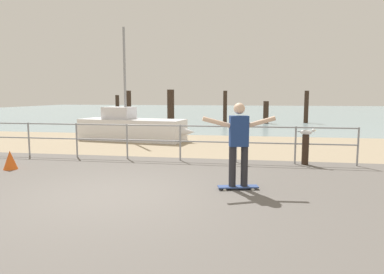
{
  "coord_description": "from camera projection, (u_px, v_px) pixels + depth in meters",
  "views": [
    {
      "loc": [
        2.48,
        -5.97,
        1.87
      ],
      "look_at": [
        1.14,
        2.0,
        0.9
      ],
      "focal_mm": 32.21,
      "sensor_mm": 36.0,
      "label": 1
    }
  ],
  "objects": [
    {
      "name": "groyne_post_4",
      "position": [
        266.0,
        112.0,
        23.07
      ],
      "size": [
        0.36,
        0.36,
        1.51
      ],
      "primitive_type": "cylinder",
      "color": "#332319",
      "rests_on": "ground"
    },
    {
      "name": "bollard_short",
      "position": [
        305.0,
        150.0,
        9.28
      ],
      "size": [
        0.18,
        0.18,
        0.83
      ],
      "primitive_type": "cylinder",
      "color": "#332319",
      "rests_on": "ground"
    },
    {
      "name": "groyne_post_1",
      "position": [
        129.0,
        109.0,
        20.43
      ],
      "size": [
        0.27,
        0.27,
        2.17
      ],
      "primitive_type": "cylinder",
      "color": "#332319",
      "rests_on": "ground"
    },
    {
      "name": "groyne_post_0",
      "position": [
        117.0,
        108.0,
        25.78
      ],
      "size": [
        0.28,
        0.28,
        1.92
      ],
      "primitive_type": "cylinder",
      "color": "#332319",
      "rests_on": "ground"
    },
    {
      "name": "railing_fence",
      "position": [
        127.0,
        136.0,
        10.09
      ],
      "size": [
        12.79,
        0.05,
        1.05
      ],
      "color": "gray",
      "rests_on": "ground"
    },
    {
      "name": "skateboarder",
      "position": [
        239.0,
        140.0,
        6.74
      ],
      "size": [
        1.43,
        0.43,
        1.65
      ],
      "color": "#26262B",
      "rests_on": "skateboard"
    },
    {
      "name": "groyne_post_3",
      "position": [
        225.0,
        107.0,
        23.15
      ],
      "size": [
        0.27,
        0.27,
        2.2
      ],
      "primitive_type": "cylinder",
      "color": "#332319",
      "rests_on": "ground"
    },
    {
      "name": "groyne_post_5",
      "position": [
        306.0,
        107.0,
        23.39
      ],
      "size": [
        0.3,
        0.3,
        2.21
      ],
      "primitive_type": "cylinder",
      "color": "#332319",
      "rests_on": "ground"
    },
    {
      "name": "sea_surface",
      "position": [
        229.0,
        112.0,
        40.74
      ],
      "size": [
        72.0,
        50.0,
        0.04
      ],
      "primitive_type": "cube",
      "color": "#849EA3",
      "rests_on": "ground"
    },
    {
      "name": "skateboard",
      "position": [
        238.0,
        187.0,
        6.85
      ],
      "size": [
        0.82,
        0.38,
        0.08
      ],
      "color": "#334C8C",
      "rests_on": "ground"
    },
    {
      "name": "beach_strip",
      "position": [
        185.0,
        144.0,
        13.33
      ],
      "size": [
        24.0,
        6.0,
        0.04
      ],
      "primitive_type": "cube",
      "color": "tan",
      "rests_on": "ground"
    },
    {
      "name": "groyne_post_2",
      "position": [
        171.0,
        109.0,
        19.24
      ],
      "size": [
        0.39,
        0.39,
        2.21
      ],
      "primitive_type": "cylinder",
      "color": "#332319",
      "rests_on": "ground"
    },
    {
      "name": "traffic_cone",
      "position": [
        10.0,
        160.0,
        8.68
      ],
      "size": [
        0.36,
        0.36,
        0.5
      ],
      "primitive_type": "cone",
      "color": "#E55919",
      "rests_on": "ground"
    },
    {
      "name": "ground_plane",
      "position": [
        91.0,
        214.0,
        5.49
      ],
      "size": [
        24.0,
        10.0,
        0.04
      ],
      "primitive_type": "cube",
      "color": "#605B56",
      "rests_on": "ground"
    },
    {
      "name": "sailboat",
      "position": [
        136.0,
        128.0,
        14.31
      ],
      "size": [
        5.06,
        2.03,
        4.64
      ],
      "color": "silver",
      "rests_on": "ground"
    },
    {
      "name": "seagull",
      "position": [
        307.0,
        132.0,
        9.21
      ],
      "size": [
        0.47,
        0.26,
        0.18
      ],
      "color": "white",
      "rests_on": "bollard_short"
    }
  ]
}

